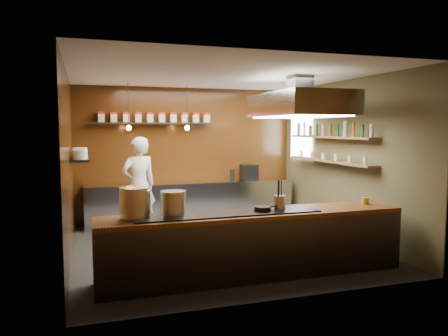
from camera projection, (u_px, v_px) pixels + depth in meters
name	position (u px, v px, depth m)	size (l,w,h in m)	color
floor	(221.00, 247.00, 7.74)	(5.00, 5.00, 0.00)	black
back_wall	(188.00, 154.00, 9.97)	(5.00, 5.00, 0.00)	#3B1B0A
left_wall	(69.00, 166.00, 6.84)	(5.00, 5.00, 0.00)	#3B1B0A
right_wall	(345.00, 159.00, 8.36)	(5.00, 5.00, 0.00)	#4E4D2C
ceiling	(221.00, 75.00, 7.46)	(5.00, 5.00, 0.00)	silver
window_pane	(301.00, 137.00, 9.92)	(1.00, 1.00, 0.00)	white
prep_counter	(192.00, 202.00, 9.75)	(4.60, 0.65, 0.90)	silver
pass_counter	(254.00, 244.00, 6.18)	(4.40, 0.72, 0.94)	#38383D
tin_shelf	(149.00, 123.00, 9.50)	(2.60, 0.26, 0.04)	black
plate_shelf	(80.00, 159.00, 7.83)	(0.30, 1.40, 0.04)	black
bottle_shelf_upper	(330.00, 137.00, 8.56)	(0.26, 2.80, 0.04)	brown
bottle_shelf_lower	(329.00, 161.00, 8.60)	(0.26, 2.80, 0.04)	brown
extractor_hood	(299.00, 104.00, 7.52)	(1.20, 2.00, 0.72)	#38383D
pendant_left	(129.00, 125.00, 8.72)	(0.10, 0.10, 0.95)	black
pendant_right	(187.00, 125.00, 9.09)	(0.10, 0.10, 0.95)	black
storage_tins	(156.00, 117.00, 9.53)	(2.43, 0.13, 0.22)	#BDB59D
plate_stacks	(80.00, 153.00, 7.82)	(0.26, 1.16, 0.16)	silver
bottles	(330.00, 130.00, 8.54)	(0.06, 2.66, 0.24)	silver
wine_glasses	(329.00, 157.00, 8.59)	(0.07, 2.37, 0.13)	silver
stockpot_large	(135.00, 202.00, 5.68)	(0.40, 0.40, 0.39)	silver
stockpot_small	(173.00, 203.00, 5.83)	(0.34, 0.34, 0.32)	silver
utensil_crock	(279.00, 203.00, 6.19)	(0.16, 0.16, 0.21)	#B5B7BC
frying_pan	(263.00, 209.00, 6.13)	(0.41, 0.25, 0.06)	black
butter_jar	(365.00, 201.00, 6.77)	(0.11, 0.11, 0.10)	gold
espresso_machine	(249.00, 172.00, 10.07)	(0.35, 0.34, 0.35)	black
chef	(139.00, 185.00, 8.71)	(0.70, 0.46, 1.92)	white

